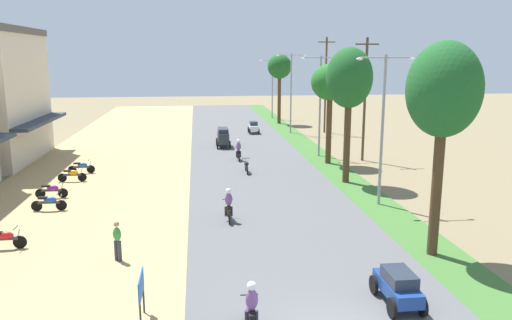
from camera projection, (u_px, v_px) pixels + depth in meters
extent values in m
cube|color=#2D3847|center=(41.00, 121.00, 38.73)|extent=(1.20, 10.39, 0.25)
cylinder|color=black|center=(20.00, 242.00, 21.15)|extent=(0.56, 0.06, 0.56)
cube|color=#333338|center=(4.00, 239.00, 21.04)|extent=(1.12, 0.12, 0.12)
ellipsoid|color=red|center=(6.00, 235.00, 21.03)|extent=(0.64, 0.28, 0.32)
cylinder|color=#A5A8AD|center=(18.00, 236.00, 21.09)|extent=(0.26, 0.05, 0.68)
cylinder|color=black|center=(15.00, 228.00, 21.01)|extent=(0.04, 0.54, 0.04)
cylinder|color=black|center=(61.00, 205.00, 26.36)|extent=(0.56, 0.06, 0.56)
cylinder|color=black|center=(37.00, 206.00, 26.21)|extent=(0.56, 0.06, 0.56)
cube|color=#333338|center=(49.00, 202.00, 26.25)|extent=(1.12, 0.12, 0.12)
ellipsoid|color=#1E4CA5|center=(50.00, 200.00, 26.23)|extent=(0.64, 0.28, 0.32)
cube|color=black|center=(43.00, 198.00, 26.16)|extent=(0.44, 0.20, 0.10)
cylinder|color=#A5A8AD|center=(60.00, 200.00, 26.30)|extent=(0.26, 0.05, 0.68)
cylinder|color=black|center=(58.00, 194.00, 26.21)|extent=(0.04, 0.54, 0.04)
cylinder|color=black|center=(63.00, 193.00, 28.71)|extent=(0.56, 0.06, 0.56)
cylinder|color=black|center=(40.00, 194.00, 28.57)|extent=(0.56, 0.06, 0.56)
cube|color=#333338|center=(51.00, 190.00, 28.61)|extent=(1.12, 0.12, 0.12)
ellipsoid|color=#8C1E8C|center=(53.00, 188.00, 28.59)|extent=(0.64, 0.28, 0.32)
cube|color=black|center=(46.00, 186.00, 28.52)|extent=(0.44, 0.20, 0.10)
cylinder|color=#A5A8AD|center=(62.00, 188.00, 28.65)|extent=(0.26, 0.05, 0.68)
cylinder|color=black|center=(60.00, 182.00, 28.57)|extent=(0.04, 0.54, 0.04)
cylinder|color=black|center=(82.00, 177.00, 32.45)|extent=(0.56, 0.06, 0.56)
cylinder|color=black|center=(62.00, 178.00, 32.31)|extent=(0.56, 0.06, 0.56)
cube|color=#333338|center=(72.00, 175.00, 32.35)|extent=(1.12, 0.12, 0.12)
ellipsoid|color=orange|center=(73.00, 173.00, 32.33)|extent=(0.64, 0.28, 0.32)
cube|color=black|center=(67.00, 171.00, 32.26)|extent=(0.44, 0.20, 0.10)
cylinder|color=#A5A8AD|center=(81.00, 173.00, 32.39)|extent=(0.26, 0.05, 0.68)
cylinder|color=black|center=(80.00, 168.00, 32.31)|extent=(0.04, 0.54, 0.04)
cylinder|color=black|center=(91.00, 169.00, 34.72)|extent=(0.56, 0.06, 0.56)
cylinder|color=black|center=(72.00, 170.00, 34.58)|extent=(0.56, 0.06, 0.56)
cube|color=#333338|center=(81.00, 167.00, 34.62)|extent=(1.12, 0.12, 0.12)
ellipsoid|color=#1E4CA5|center=(82.00, 165.00, 34.60)|extent=(0.64, 0.28, 0.32)
cube|color=black|center=(77.00, 163.00, 34.53)|extent=(0.44, 0.20, 0.10)
cylinder|color=#A5A8AD|center=(90.00, 165.00, 34.66)|extent=(0.26, 0.05, 0.68)
cylinder|color=black|center=(88.00, 160.00, 34.58)|extent=(0.04, 0.54, 0.04)
cylinder|color=#262628|center=(140.00, 317.00, 14.86)|extent=(0.06, 0.06, 0.80)
cylinder|color=#262628|center=(144.00, 301.00, 15.83)|extent=(0.06, 0.06, 0.80)
cube|color=#1959B2|center=(141.00, 286.00, 15.20)|extent=(0.04, 1.30, 0.70)
cylinder|color=#33333D|center=(120.00, 251.00, 19.86)|extent=(0.14, 0.14, 0.82)
cylinder|color=#33333D|center=(116.00, 250.00, 19.92)|extent=(0.14, 0.14, 0.82)
ellipsoid|color=#338C3F|center=(117.00, 234.00, 19.75)|extent=(0.43, 0.38, 0.56)
sphere|color=#9E7556|center=(116.00, 224.00, 19.66)|extent=(0.22, 0.22, 0.22)
cylinder|color=#4C351E|center=(437.00, 187.00, 20.07)|extent=(0.42, 0.42, 5.67)
ellipsoid|color=#1D5825|center=(444.00, 89.00, 19.28)|extent=(2.87, 2.87, 3.71)
cylinder|color=#4C351E|center=(347.00, 139.00, 31.82)|extent=(0.43, 0.43, 5.60)
ellipsoid|color=#1D5623|center=(349.00, 78.00, 31.05)|extent=(2.88, 2.88, 3.73)
cylinder|color=#4C351E|center=(329.00, 128.00, 37.53)|extent=(0.42, 0.42, 5.32)
ellipsoid|color=#216723|center=(330.00, 82.00, 36.84)|extent=(2.81, 2.81, 2.67)
cylinder|color=#4C351E|center=(279.00, 99.00, 59.72)|extent=(0.40, 0.40, 5.94)
ellipsoid|color=#1B5520|center=(280.00, 66.00, 58.96)|extent=(2.81, 2.81, 2.86)
cylinder|color=gray|center=(382.00, 131.00, 26.77)|extent=(0.16, 0.16, 8.01)
cylinder|color=gray|center=(373.00, 57.00, 25.91)|extent=(1.40, 0.08, 0.08)
ellipsoid|color=silver|center=(360.00, 59.00, 25.84)|extent=(0.36, 0.20, 0.14)
cylinder|color=gray|center=(399.00, 57.00, 26.07)|extent=(1.40, 0.08, 0.08)
ellipsoid|color=silver|center=(412.00, 59.00, 26.16)|extent=(0.36, 0.20, 0.14)
cylinder|color=gray|center=(320.00, 107.00, 40.08)|extent=(0.16, 0.16, 7.96)
cylinder|color=gray|center=(312.00, 58.00, 39.22)|extent=(1.40, 0.08, 0.08)
ellipsoid|color=silver|center=(304.00, 58.00, 39.15)|extent=(0.36, 0.20, 0.14)
cylinder|color=gray|center=(330.00, 58.00, 39.38)|extent=(1.40, 0.08, 0.08)
ellipsoid|color=silver|center=(339.00, 58.00, 39.48)|extent=(0.36, 0.20, 0.14)
cylinder|color=gray|center=(291.00, 94.00, 52.15)|extent=(0.16, 0.16, 8.19)
cylinder|color=gray|center=(285.00, 55.00, 51.27)|extent=(1.40, 0.08, 0.08)
ellipsoid|color=silver|center=(278.00, 55.00, 51.20)|extent=(0.36, 0.20, 0.14)
cylinder|color=gray|center=(298.00, 55.00, 51.43)|extent=(1.40, 0.08, 0.08)
ellipsoid|color=silver|center=(305.00, 55.00, 51.53)|extent=(0.36, 0.20, 0.14)
cylinder|color=gray|center=(272.00, 89.00, 64.75)|extent=(0.16, 0.16, 7.53)
cylinder|color=gray|center=(267.00, 60.00, 63.93)|extent=(1.40, 0.08, 0.08)
ellipsoid|color=silver|center=(262.00, 61.00, 63.87)|extent=(0.36, 0.20, 0.14)
cylinder|color=gray|center=(278.00, 60.00, 64.09)|extent=(1.40, 0.08, 0.08)
ellipsoid|color=silver|center=(283.00, 61.00, 64.19)|extent=(0.36, 0.20, 0.14)
cylinder|color=brown|center=(365.00, 100.00, 38.40)|extent=(0.20, 0.20, 9.35)
cube|color=#473323|center=(367.00, 44.00, 37.55)|extent=(1.80, 0.10, 0.10)
cylinder|color=brown|center=(326.00, 86.00, 52.58)|extent=(0.20, 0.20, 9.88)
cube|color=#473323|center=(327.00, 42.00, 51.68)|extent=(1.80, 0.10, 0.10)
cube|color=navy|center=(397.00, 288.00, 16.30)|extent=(0.88, 2.25, 0.44)
cube|color=#232B38|center=(399.00, 277.00, 16.12)|extent=(0.81, 1.30, 0.40)
cylinder|color=black|center=(422.00, 306.00, 15.62)|extent=(0.11, 0.64, 0.64)
cylinder|color=black|center=(392.00, 308.00, 15.51)|extent=(0.11, 0.64, 0.64)
cylinder|color=black|center=(402.00, 283.00, 17.20)|extent=(0.11, 0.64, 0.64)
cylinder|color=black|center=(374.00, 285.00, 17.09)|extent=(0.11, 0.64, 0.64)
cube|color=#282D33|center=(223.00, 138.00, 44.46)|extent=(0.95, 2.40, 0.95)
cube|color=#232B38|center=(223.00, 130.00, 44.42)|extent=(0.87, 2.00, 0.35)
cylinder|color=black|center=(217.00, 142.00, 45.34)|extent=(0.12, 0.68, 0.68)
cylinder|color=black|center=(229.00, 141.00, 45.46)|extent=(0.12, 0.68, 0.68)
cylinder|color=black|center=(218.00, 145.00, 43.66)|extent=(0.12, 0.68, 0.68)
cylinder|color=black|center=(230.00, 145.00, 43.78)|extent=(0.12, 0.68, 0.68)
cube|color=silver|center=(253.00, 128.00, 52.44)|extent=(0.84, 1.95, 0.50)
cube|color=#232B38|center=(253.00, 123.00, 52.40)|extent=(0.77, 1.10, 0.40)
cylinder|color=black|center=(259.00, 131.00, 51.87)|extent=(0.10, 0.60, 0.60)
cylinder|color=black|center=(250.00, 131.00, 51.76)|extent=(0.10, 0.60, 0.60)
cylinder|color=black|center=(257.00, 129.00, 53.23)|extent=(0.10, 0.60, 0.60)
cylinder|color=black|center=(248.00, 129.00, 53.13)|extent=(0.10, 0.60, 0.60)
cylinder|color=black|center=(249.00, 312.00, 15.33)|extent=(0.06, 0.56, 0.56)
cube|color=#333338|center=(251.00, 317.00, 14.69)|extent=(0.12, 1.12, 0.12)
ellipsoid|color=#8C1E8C|center=(251.00, 311.00, 14.74)|extent=(0.28, 0.64, 0.32)
cube|color=black|center=(252.00, 314.00, 14.36)|extent=(0.20, 0.44, 0.10)
cylinder|color=#A5A8AD|center=(249.00, 305.00, 15.22)|extent=(0.05, 0.26, 0.68)
cylinder|color=black|center=(249.00, 295.00, 15.08)|extent=(0.54, 0.04, 0.04)
ellipsoid|color=#724C8C|center=(252.00, 300.00, 14.36)|extent=(0.36, 0.28, 0.64)
sphere|color=white|center=(252.00, 286.00, 14.32)|extent=(0.28, 0.28, 0.28)
cylinder|color=#2D2D38|center=(247.00, 319.00, 14.57)|extent=(0.12, 0.12, 0.48)
cylinder|color=#2D2D38|center=(256.00, 318.00, 14.60)|extent=(0.12, 0.12, 0.48)
cylinder|color=black|center=(228.00, 211.00, 25.37)|extent=(0.06, 0.56, 0.56)
cylinder|color=black|center=(229.00, 218.00, 24.16)|extent=(0.06, 0.56, 0.56)
cube|color=#333338|center=(228.00, 211.00, 24.73)|extent=(0.12, 1.12, 0.12)
ellipsoid|color=orange|center=(228.00, 208.00, 24.78)|extent=(0.28, 0.64, 0.32)
cube|color=black|center=(229.00, 208.00, 24.40)|extent=(0.20, 0.44, 0.10)
cylinder|color=#A5A8AD|center=(228.00, 206.00, 25.25)|extent=(0.05, 0.26, 0.68)
cylinder|color=black|center=(228.00, 199.00, 25.12)|extent=(0.54, 0.04, 0.04)
ellipsoid|color=#724C8C|center=(229.00, 199.00, 24.40)|extent=(0.36, 0.28, 0.64)
sphere|color=white|center=(228.00, 191.00, 24.36)|extent=(0.28, 0.28, 0.28)
cylinder|color=#2D2D38|center=(226.00, 211.00, 24.61)|extent=(0.12, 0.12, 0.48)
cylinder|color=#2D2D38|center=(231.00, 211.00, 24.64)|extent=(0.12, 0.12, 0.48)
cylinder|color=black|center=(246.00, 167.00, 35.41)|extent=(0.06, 0.56, 0.56)
cylinder|color=black|center=(247.00, 171.00, 34.21)|extent=(0.06, 0.56, 0.56)
cube|color=#333338|center=(246.00, 166.00, 34.78)|extent=(0.12, 1.12, 0.12)
ellipsoid|color=black|center=(246.00, 164.00, 34.82)|extent=(0.28, 0.64, 0.32)
cube|color=black|center=(247.00, 163.00, 34.45)|extent=(0.20, 0.44, 0.10)
cylinder|color=#A5A8AD|center=(246.00, 163.00, 35.30)|extent=(0.05, 0.26, 0.68)
cylinder|color=black|center=(246.00, 158.00, 35.17)|extent=(0.54, 0.04, 0.04)
cylinder|color=black|center=(238.00, 155.00, 39.62)|extent=(0.06, 0.56, 0.56)
cylinder|color=black|center=(239.00, 158.00, 38.42)|extent=(0.06, 0.56, 0.56)
cube|color=#333338|center=(238.00, 154.00, 38.98)|extent=(0.12, 1.12, 0.12)
ellipsoid|color=black|center=(238.00, 152.00, 39.03)|extent=(0.28, 0.64, 0.32)
cube|color=black|center=(239.00, 152.00, 38.66)|extent=(0.20, 0.44, 0.10)
cylinder|color=#A5A8AD|center=(238.00, 152.00, 39.51)|extent=(0.05, 0.26, 0.68)
cylinder|color=black|center=(238.00, 147.00, 39.37)|extent=(0.54, 0.04, 0.04)
ellipsoid|color=#724C8C|center=(239.00, 146.00, 38.65)|extent=(0.36, 0.28, 0.64)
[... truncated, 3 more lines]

